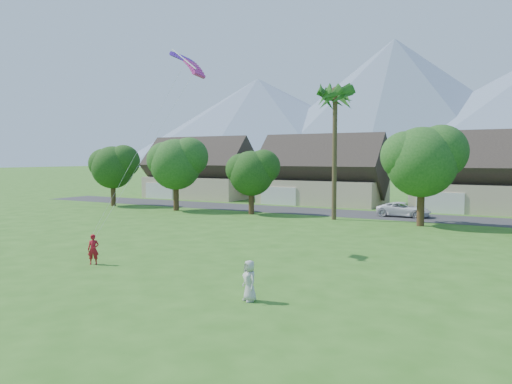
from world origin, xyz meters
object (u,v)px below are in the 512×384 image
Objects in this scene: watcher at (249,281)px; parked_car at (404,209)px; parafoil_kite at (189,62)px; kite_flyer at (93,249)px.

parked_car is at bearing 125.51° from watcher.
parafoil_kite is (-9.18, 8.27, 10.99)m from watcher.
kite_flyer is at bearing 163.47° from parked_car.
watcher is 32.56m from parked_car.
kite_flyer is 0.58× the size of parafoil_kite.
kite_flyer is 0.98× the size of watcher.
watcher is 16.54m from parafoil_kite.
parafoil_kite is at bearing 171.22° from watcher.
parked_car is at bearing 35.85° from kite_flyer.
watcher reaches higher than kite_flyer.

